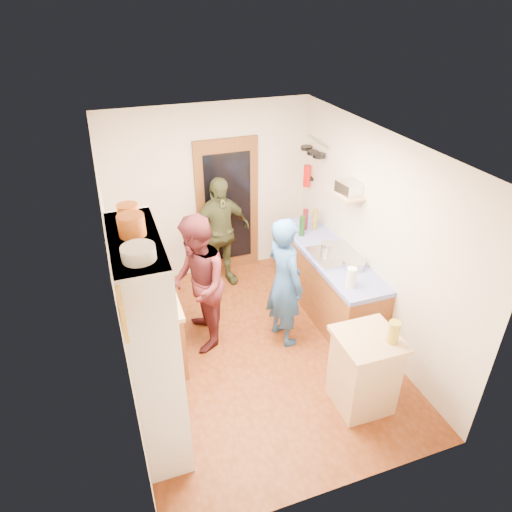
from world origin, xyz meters
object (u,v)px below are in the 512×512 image
right_counter_base (326,282)px  person_hob (288,282)px  hutch_body (150,345)px  person_left (200,282)px  island_base (364,373)px  person_back (220,233)px

right_counter_base → person_hob: bearing=-150.7°
hutch_body → right_counter_base: (2.50, 1.30, -0.68)m
right_counter_base → person_left: 1.83m
island_base → person_left: bearing=130.3°
island_base → person_hob: bearing=104.9°
island_base → person_back: bearing=105.1°
person_left → person_hob: bearing=79.1°
hutch_body → person_back: size_ratio=1.30×
island_base → person_left: size_ratio=0.49×
person_hob → person_back: size_ratio=1.00×
right_counter_base → person_left: size_ratio=1.26×
hutch_body → island_base: 2.21m
right_counter_base → person_hob: size_ratio=1.30×
person_left → person_back: bearing=160.5°
right_counter_base → person_hob: (-0.76, -0.43, 0.43)m
hutch_body → island_base: bearing=-10.6°
right_counter_base → person_back: size_ratio=1.30×
hutch_body → person_left: size_ratio=1.26×
hutch_body → island_base: hutch_body is taller
hutch_body → person_hob: hutch_body is taller
hutch_body → island_base: (2.07, -0.39, -0.67)m
island_base → person_hob: person_hob is taller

